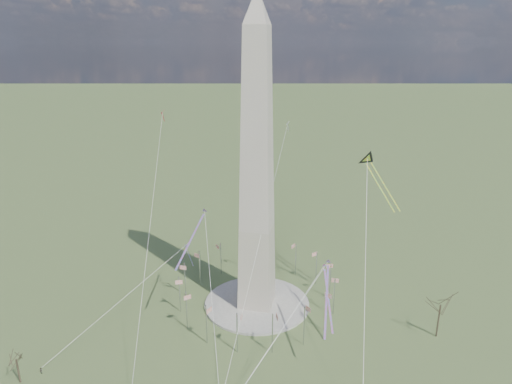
% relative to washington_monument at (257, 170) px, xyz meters
% --- Properties ---
extents(ground, '(2000.00, 2000.00, 0.00)m').
position_rel_washington_monument_xyz_m(ground, '(0.00, 0.00, -47.95)').
color(ground, '#496130').
rests_on(ground, ground).
extents(plaza, '(36.00, 36.00, 0.80)m').
position_rel_washington_monument_xyz_m(plaza, '(0.00, 0.00, -47.55)').
color(plaza, '#AFAAA0').
rests_on(plaza, ground).
extents(washington_monument, '(15.56, 15.56, 100.00)m').
position_rel_washington_monument_xyz_m(washington_monument, '(0.00, 0.00, 0.00)').
color(washington_monument, '#ADA391').
rests_on(washington_monument, plaza).
extents(flagpole_ring, '(54.40, 54.40, 13.00)m').
position_rel_washington_monument_xyz_m(flagpole_ring, '(-0.00, -0.00, -40.68)').
color(flagpole_ring, silver).
rests_on(flagpole_ring, ground).
extents(tree_near, '(9.38, 9.38, 16.42)m').
position_rel_washington_monument_xyz_m(tree_near, '(57.80, -5.19, -36.24)').
color(tree_near, '#453C2A').
rests_on(tree_near, ground).
extents(tree_far, '(6.20, 6.20, 10.85)m').
position_rel_washington_monument_xyz_m(tree_far, '(-53.16, -50.81, -40.23)').
color(tree_far, '#453C2A').
rests_on(tree_far, ground).
extents(person_west, '(1.06, 0.98, 1.74)m').
position_rel_washington_monument_xyz_m(person_west, '(-49.97, -46.49, -47.08)').
color(person_west, gray).
rests_on(person_west, ground).
extents(kite_delta_black, '(14.60, 18.16, 15.79)m').
position_rel_washington_monument_xyz_m(kite_delta_black, '(34.22, 15.62, 0.73)').
color(kite_delta_black, black).
rests_on(kite_delta_black, ground).
extents(kite_diamond_purple, '(2.08, 3.36, 10.61)m').
position_rel_washington_monument_xyz_m(kite_diamond_purple, '(-23.02, -2.51, -27.00)').
color(kite_diamond_purple, '#4C1B7B').
rests_on(kite_diamond_purple, ground).
extents(kite_streamer_left, '(2.39, 20.30, 13.93)m').
position_rel_washington_monument_xyz_m(kite_streamer_left, '(24.43, -17.55, -28.52)').
color(kite_streamer_left, red).
rests_on(kite_streamer_left, ground).
extents(kite_streamer_mid, '(4.33, 18.94, 13.07)m').
position_rel_washington_monument_xyz_m(kite_streamer_mid, '(-17.19, -11.51, -17.59)').
color(kite_streamer_mid, red).
rests_on(kite_streamer_mid, ground).
extents(kite_streamer_right, '(5.88, 19.47, 13.57)m').
position_rel_washington_monument_xyz_m(kite_streamer_right, '(23.84, -4.26, -36.49)').
color(kite_streamer_right, red).
rests_on(kite_streamer_right, ground).
extents(kite_small_red, '(1.25, 1.81, 4.51)m').
position_rel_washington_monument_xyz_m(kite_small_red, '(-43.08, 28.10, 12.41)').
color(kite_small_red, red).
rests_on(kite_small_red, ground).
extents(kite_small_white, '(1.14, 1.80, 4.03)m').
position_rel_washington_monument_xyz_m(kite_small_white, '(3.23, 40.26, 7.97)').
color(kite_small_white, white).
rests_on(kite_small_white, ground).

